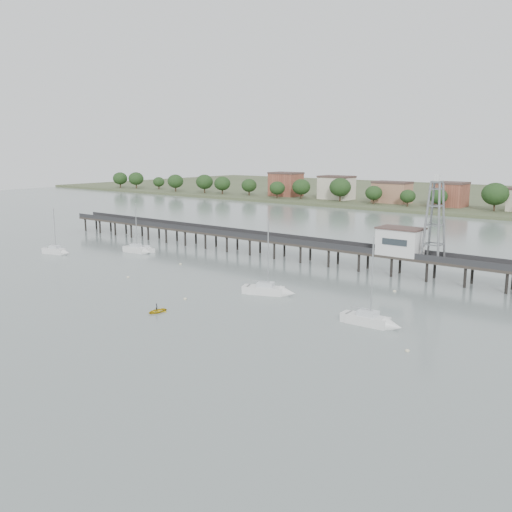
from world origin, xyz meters
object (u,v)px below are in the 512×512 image
(sailboat_b, at_px, (139,250))
(sailboat_d, at_px, (376,322))
(lattice_tower, at_px, (435,221))
(sailboat_a, at_px, (58,251))
(white_tender, at_px, (148,250))
(pier, at_px, (292,243))
(yellow_dinghy, at_px, (157,312))
(sailboat_c, at_px, (273,291))

(sailboat_b, xyz_separation_m, sailboat_d, (68.81, -16.14, -0.01))
(lattice_tower, height_order, sailboat_a, lattice_tower)
(lattice_tower, bearing_deg, white_tender, -168.09)
(sailboat_a, relative_size, sailboat_d, 0.84)
(pier, distance_m, lattice_tower, 32.34)
(sailboat_b, distance_m, yellow_dinghy, 50.28)
(yellow_dinghy, bearing_deg, pier, 106.37)
(lattice_tower, xyz_separation_m, sailboat_a, (-77.48, -28.33, -10.45))
(lattice_tower, distance_m, sailboat_d, 33.75)
(pier, relative_size, sailboat_d, 11.38)
(sailboat_a, xyz_separation_m, sailboat_d, (82.25, -3.41, -0.01))
(sailboat_a, bearing_deg, lattice_tower, 3.78)
(pier, xyz_separation_m, sailboat_a, (-45.98, -28.33, -3.14))
(sailboat_b, distance_m, white_tender, 2.22)
(pier, distance_m, sailboat_d, 48.30)
(sailboat_a, bearing_deg, sailboat_c, -14.93)
(sailboat_b, height_order, white_tender, sailboat_b)
(sailboat_c, relative_size, sailboat_a, 1.22)
(white_tender, relative_size, yellow_dinghy, 1.45)
(white_tender, bearing_deg, sailboat_a, -117.96)
(pier, relative_size, sailboat_c, 11.13)
(sailboat_b, relative_size, sailboat_d, 0.92)
(sailboat_c, bearing_deg, sailboat_d, -34.81)
(sailboat_d, bearing_deg, yellow_dinghy, -156.17)
(sailboat_d, relative_size, white_tender, 3.01)
(pier, bearing_deg, sailboat_b, -154.39)
(sailboat_c, height_order, sailboat_d, sailboat_c)
(sailboat_a, bearing_deg, white_tender, 30.77)
(sailboat_d, distance_m, yellow_dinghy, 32.05)
(sailboat_d, bearing_deg, pier, 136.35)
(sailboat_d, height_order, yellow_dinghy, sailboat_d)
(pier, xyz_separation_m, yellow_dinghy, (7.55, -45.93, -3.79))
(pier, relative_size, lattice_tower, 9.68)
(pier, height_order, sailboat_d, sailboat_d)
(sailboat_c, xyz_separation_m, yellow_dinghy, (-7.37, -19.07, -0.64))
(sailboat_d, xyz_separation_m, white_tender, (-68.39, 18.32, -0.15))
(pier, height_order, sailboat_a, sailboat_a)
(sailboat_d, height_order, white_tender, sailboat_d)
(lattice_tower, relative_size, sailboat_d, 1.18)
(lattice_tower, xyz_separation_m, sailboat_c, (-16.58, -26.86, -10.46))
(lattice_tower, distance_m, sailboat_a, 83.15)
(lattice_tower, distance_m, sailboat_c, 33.25)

